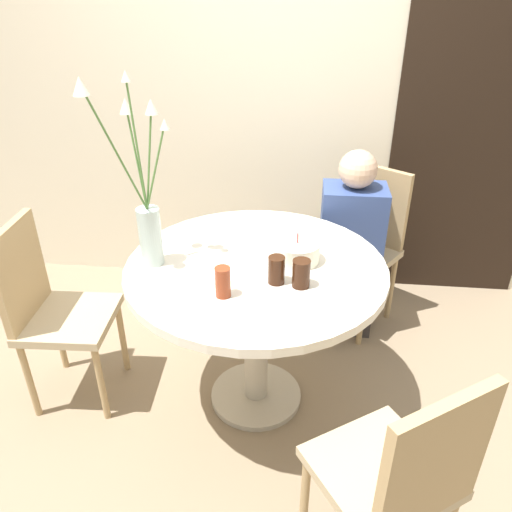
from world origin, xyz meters
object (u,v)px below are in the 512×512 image
chair_right_flank (50,304)px  chair_near_front (401,475)px  side_plate (288,234)px  flower_vase (145,208)px  drink_glass_0 (301,273)px  chair_left_flank (364,238)px  birthday_cake (297,252)px  person_woman (349,251)px  drink_glass_1 (223,282)px  drink_glass_2 (276,270)px

chair_right_flank → chair_near_front: same height
side_plate → chair_right_flank: bearing=-162.7°
flower_vase → drink_glass_0: size_ratio=6.82×
chair_left_flank → chair_near_front: 1.58m
birthday_cake → chair_right_flank: bearing=-175.2°
side_plate → chair_left_flank: bearing=49.0°
birthday_cake → flower_vase: (-0.62, -0.08, 0.21)m
birthday_cake → person_woman: 0.74m
chair_right_flank → chair_near_front: 1.66m
chair_left_flank → side_plate: chair_left_flank is taller
chair_left_flank → drink_glass_1: 1.26m
birthday_cake → drink_glass_1: (-0.27, -0.30, 0.02)m
chair_near_front → person_woman: 1.45m
birthday_cake → drink_glass_0: (0.02, -0.20, 0.01)m
side_plate → drink_glass_0: size_ratio=1.76×
birthday_cake → drink_glass_0: bearing=-83.7°
chair_left_flank → chair_right_flank: same height
birthday_cake → drink_glass_2: birthday_cake is taller
chair_near_front → drink_glass_1: chair_near_front is taller
chair_near_front → drink_glass_1: (-0.63, 0.55, 0.31)m
side_plate → birthday_cake: bearing=-78.3°
drink_glass_0 → drink_glass_1: drink_glass_1 is taller
drink_glass_2 → drink_glass_1: bearing=-149.2°
chair_left_flank → drink_glass_1: size_ratio=7.50×
drink_glass_1 → person_woman: (0.56, 0.91, -0.33)m
chair_right_flank → chair_near_front: bearing=-119.6°
chair_right_flank → chair_left_flank: bearing=-63.9°
flower_vase → drink_glass_2: size_ratio=6.81×
chair_right_flank → side_plate: chair_right_flank is taller
chair_near_front → drink_glass_0: chair_near_front is taller
side_plate → drink_glass_2: size_ratio=1.76×
drink_glass_1 → chair_right_flank: bearing=166.4°
drink_glass_0 → drink_glass_1: (-0.30, -0.10, 0.00)m
chair_left_flank → person_woman: bearing=-90.0°
chair_right_flank → drink_glass_2: bearing=-97.6°
chair_left_flank → drink_glass_0: chair_left_flank is taller
chair_left_flank → side_plate: 0.70m
chair_near_front → chair_right_flank: bearing=-60.4°
flower_vase → person_woman: flower_vase is taller
drink_glass_0 → side_plate: bearing=99.2°
person_woman → drink_glass_2: bearing=-114.7°
chair_left_flank → flower_vase: 1.39m
birthday_cake → drink_glass_1: birthday_cake is taller
side_plate → drink_glass_1: drink_glass_1 is taller
birthday_cake → person_woman: (0.29, 0.60, -0.31)m
chair_right_flank → flower_vase: bearing=-91.4°
chair_right_flank → drink_glass_2: chair_right_flank is taller
drink_glass_2 → person_woman: person_woman is taller
side_plate → drink_glass_0: drink_glass_0 is taller
person_woman → side_plate: bearing=-132.8°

